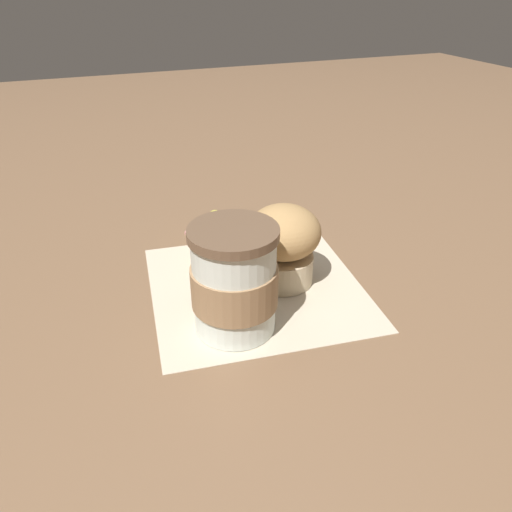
{
  "coord_description": "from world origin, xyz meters",
  "views": [
    {
      "loc": [
        -0.48,
        0.19,
        0.34
      ],
      "look_at": [
        0.0,
        0.0,
        0.04
      ],
      "focal_mm": 35.0,
      "sensor_mm": 36.0,
      "label": 1
    }
  ],
  "objects": [
    {
      "name": "ground_plane",
      "position": [
        0.0,
        0.0,
        0.0
      ],
      "size": [
        3.0,
        3.0,
        0.0
      ],
      "primitive_type": "plane",
      "color": "brown"
    },
    {
      "name": "sugar_packet",
      "position": [
        0.17,
        0.02,
        0.0
      ],
      "size": [
        0.05,
        0.06,
        0.01
      ],
      "primitive_type": "cube",
      "rotation": [
        0.0,
        0.0,
        1.09
      ],
      "color": "pink",
      "rests_on": "ground_plane"
    },
    {
      "name": "coffee_cup",
      "position": [
        -0.06,
        0.05,
        0.06
      ],
      "size": [
        0.09,
        0.09,
        0.12
      ],
      "color": "silver",
      "rests_on": "paper_napkin"
    },
    {
      "name": "muffin",
      "position": [
        -0.0,
        -0.04,
        0.06
      ],
      "size": [
        0.09,
        0.09,
        0.1
      ],
      "color": "beige",
      "rests_on": "paper_napkin"
    },
    {
      "name": "banana",
      "position": [
        0.1,
        0.01,
        0.02
      ],
      "size": [
        0.16,
        0.08,
        0.03
      ],
      "color": "#D6CC4C",
      "rests_on": "paper_napkin"
    },
    {
      "name": "paper_napkin",
      "position": [
        0.0,
        0.0,
        0.0
      ],
      "size": [
        0.28,
        0.28,
        0.0
      ],
      "primitive_type": "cube",
      "rotation": [
        0.0,
        0.0,
        -0.12
      ],
      "color": "beige",
      "rests_on": "ground_plane"
    }
  ]
}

